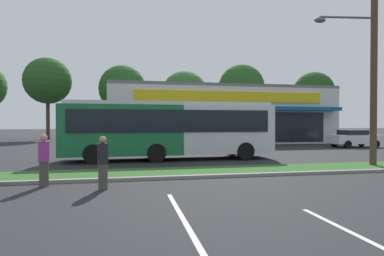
# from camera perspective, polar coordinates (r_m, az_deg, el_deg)

# --- Properties ---
(grass_median) EXTENTS (56.00, 2.20, 0.12)m
(grass_median) POSITION_cam_1_polar(r_m,az_deg,el_deg) (13.74, 7.13, -7.54)
(grass_median) COLOR #2D5B23
(grass_median) RESTS_ON ground_plane
(curb_lip) EXTENTS (56.00, 0.24, 0.12)m
(curb_lip) POSITION_cam_1_polar(r_m,az_deg,el_deg) (12.60, 8.90, -8.31)
(curb_lip) COLOR gray
(curb_lip) RESTS_ON ground_plane
(parking_stripe_0) EXTENTS (0.12, 4.80, 0.01)m
(parking_stripe_0) POSITION_cam_1_polar(r_m,az_deg,el_deg) (7.15, -1.59, -15.91)
(parking_stripe_0) COLOR silver
(parking_stripe_0) RESTS_ON ground_plane
(parking_stripe_1) EXTENTS (0.12, 4.80, 0.01)m
(parking_stripe_1) POSITION_cam_1_polar(r_m,az_deg,el_deg) (6.46, 30.94, -17.89)
(parking_stripe_1) COLOR silver
(parking_stripe_1) RESTS_ON ground_plane
(storefront_building) EXTENTS (22.98, 11.71, 5.89)m
(storefront_building) POSITION_cam_1_polar(r_m,az_deg,el_deg) (35.43, 4.50, 2.29)
(storefront_building) COLOR beige
(storefront_building) RESTS_ON ground_plane
(tree_left) EXTENTS (5.77, 5.77, 10.27)m
(tree_left) POSITION_cam_1_polar(r_m,az_deg,el_deg) (44.29, -24.37, 7.66)
(tree_left) COLOR #473323
(tree_left) RESTS_ON ground_plane
(tree_mid_left) EXTENTS (5.98, 5.98, 9.49)m
(tree_mid_left) POSITION_cam_1_polar(r_m,az_deg,el_deg) (42.16, -12.32, 6.86)
(tree_mid_left) COLOR #473323
(tree_mid_left) RESTS_ON ground_plane
(tree_mid) EXTENTS (6.59, 6.59, 9.39)m
(tree_mid) POSITION_cam_1_polar(r_m,az_deg,el_deg) (45.17, -1.35, 5.97)
(tree_mid) COLOR #473323
(tree_mid) RESTS_ON ground_plane
(tree_mid_right) EXTENTS (6.67, 6.67, 10.64)m
(tree_mid_right) POSITION_cam_1_polar(r_m,az_deg,el_deg) (47.52, 8.82, 7.17)
(tree_mid_right) COLOR #473323
(tree_mid_right) RESTS_ON ground_plane
(tree_right) EXTENTS (5.88, 5.88, 9.51)m
(tree_right) POSITION_cam_1_polar(r_m,az_deg,el_deg) (50.01, 20.91, 5.96)
(tree_right) COLOR #473323
(tree_right) RESTS_ON ground_plane
(utility_pole) EXTENTS (3.09, 2.40, 9.69)m
(utility_pole) POSITION_cam_1_polar(r_m,az_deg,el_deg) (17.38, 29.32, 11.09)
(utility_pole) COLOR #4C3826
(utility_pole) RESTS_ON ground_plane
(city_bus) EXTENTS (11.73, 2.74, 3.25)m
(city_bus) POSITION_cam_1_polar(r_m,az_deg,el_deg) (18.14, -3.95, -0.09)
(city_bus) COLOR #196638
(city_bus) RESTS_ON ground_plane
(car_1) EXTENTS (4.32, 1.94, 1.48)m
(car_1) POSITION_cam_1_polar(r_m,az_deg,el_deg) (30.78, 27.00, -1.64)
(car_1) COLOR silver
(car_1) RESTS_ON ground_plane
(car_2) EXTENTS (4.31, 1.90, 1.52)m
(car_2) POSITION_cam_1_polar(r_m,az_deg,el_deg) (23.82, -13.66, -2.25)
(car_2) COLOR #9E998C
(car_2) RESTS_ON ground_plane
(pedestrian_near_bench) EXTENTS (0.34, 0.34, 1.70)m
(pedestrian_near_bench) POSITION_cam_1_polar(r_m,az_deg,el_deg) (11.51, -24.94, -5.26)
(pedestrian_near_bench) COLOR #47423D
(pedestrian_near_bench) RESTS_ON ground_plane
(pedestrian_by_pole) EXTENTS (0.34, 0.34, 1.66)m
(pedestrian_by_pole) POSITION_cam_1_polar(r_m,az_deg,el_deg) (10.36, -15.62, -5.99)
(pedestrian_by_pole) COLOR #47423D
(pedestrian_by_pole) RESTS_ON ground_plane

